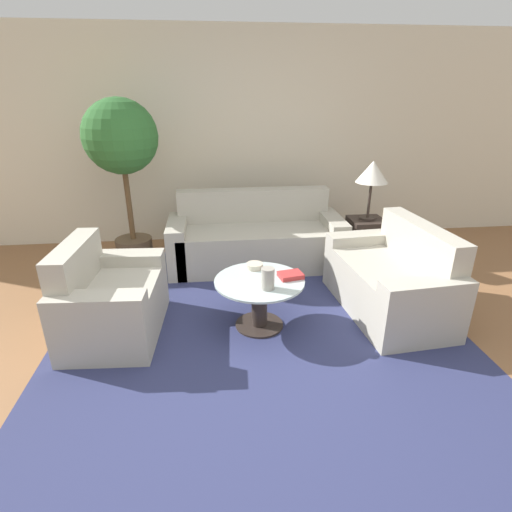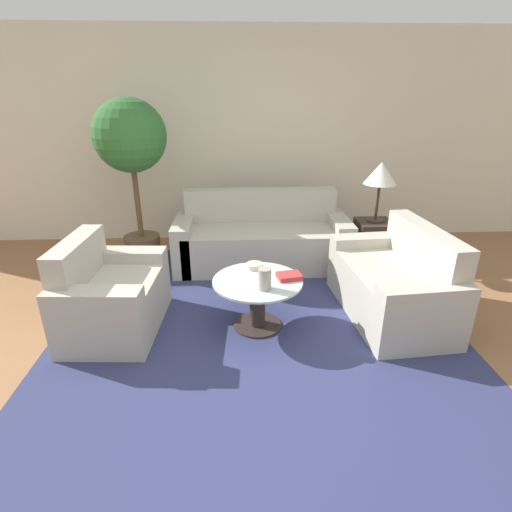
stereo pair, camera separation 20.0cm
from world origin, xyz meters
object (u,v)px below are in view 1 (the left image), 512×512
Objects in this scene: coffee_table at (259,297)px; table_lamp at (372,173)px; vase at (268,279)px; book_stack at (291,275)px; potted_plant at (122,149)px; bowl at (255,266)px; sofa_main at (255,240)px; loveseat at (394,281)px; armchair at (108,302)px.

table_lamp is at bearing 41.22° from coffee_table.
vase is 0.29m from book_stack.
bowl is at bearing -45.27° from potted_plant.
vase is (1.32, -1.67, -0.78)m from potted_plant.
sofa_main is 8.93× the size of book_stack.
coffee_table is at bearing -86.59° from bowl.
sofa_main is 3.00× the size of table_lamp.
bowl is (1.26, -1.28, -0.84)m from potted_plant.
sofa_main is 1.43× the size of loveseat.
potted_plant is at bearing 124.79° from book_stack.
book_stack is (1.51, -0.03, 0.18)m from armchair.
coffee_table is (-0.12, -1.36, 0.00)m from sofa_main.
book_stack is at bearing 4.10° from coffee_table.
armchair is at bearing -88.72° from potted_plant.
sofa_main reaches higher than armchair.
potted_plant is (-2.65, 0.31, 0.25)m from table_lamp.
potted_plant is at bearing 128.39° from vase.
armchair is 0.56× the size of potted_plant.
loveseat is 1.27m from vase.
potted_plant is (-2.53, 1.36, 1.02)m from loveseat.
table_lamp is at bearing 168.63° from loveseat.
armchair is 1.25m from coffee_table.
sofa_main is 1.15m from bowl.
coffee_table is at bearing 105.80° from vase.
vase is 0.81× the size of book_stack.
sofa_main is 1.90× the size of armchair.
vase is at bearing -134.20° from table_lamp.
coffee_table is 0.32m from book_stack.
book_stack is at bearing -87.10° from loveseat.
coffee_table is at bearing -138.78° from table_lamp.
coffee_table is 4.24× the size of vase.
table_lamp is at bearing 45.80° from vase.
armchair reaches higher than coffee_table.
potted_plant reaches higher than loveseat.
vase is (-0.07, -1.52, 0.25)m from sofa_main.
table_lamp is 1.79m from bowl.
table_lamp is at bearing 35.70° from book_stack.
armchair is at bearing 177.63° from coffee_table.
armchair is at bearing -156.29° from table_lamp.
table_lamp reaches higher than armchair.
table_lamp reaches higher than vase.
armchair is 4.71× the size of book_stack.
coffee_table is 1.15× the size of table_lamp.
sofa_main is 1.89m from armchair.
bowl is (1.23, 0.18, 0.18)m from armchair.
bowl is at bearing 98.59° from vase.
book_stack is (-1.11, -1.18, -0.59)m from table_lamp.
coffee_table is (1.25, -0.05, 0.00)m from armchair.
potted_plant is 10.35× the size of vase.
coffee_table is at bearing 172.91° from book_stack.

